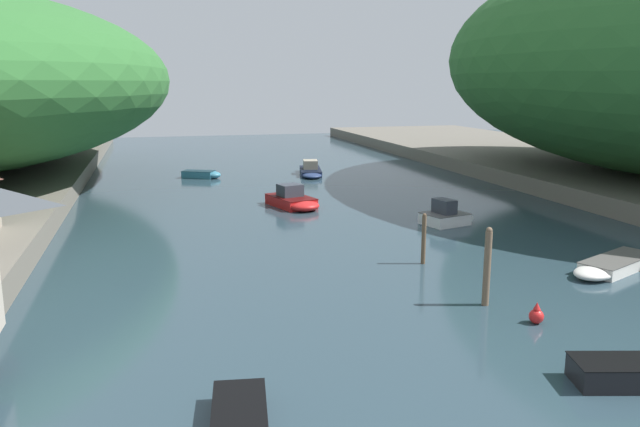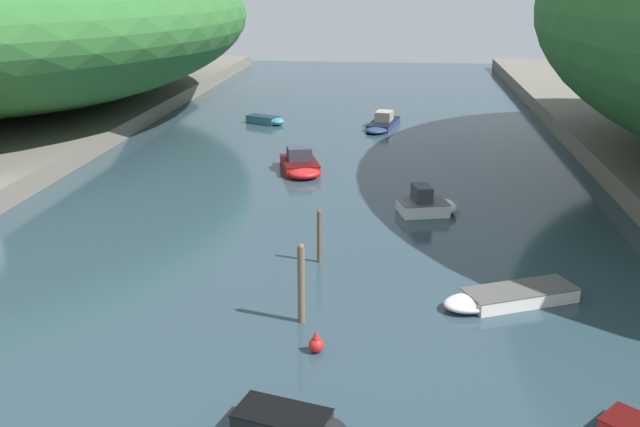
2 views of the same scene
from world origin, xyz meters
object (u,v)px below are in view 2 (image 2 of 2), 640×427
object	(u,v)px
boat_red_skiff	(295,426)
boat_far_right_bank	(382,124)
boat_small_dinghy	(428,204)
channel_buoy_near	(316,344)
boat_yellow_tender	(301,165)
boat_near_quay	(267,120)
boat_cabin_cruiser	(505,297)

from	to	relation	value
boat_red_skiff	boat_far_right_bank	size ratio (longest dim) A/B	0.54
boat_small_dinghy	boat_red_skiff	bearing A→B (deg)	-26.73
boat_small_dinghy	channel_buoy_near	bearing A→B (deg)	-30.15
boat_yellow_tender	boat_small_dinghy	distance (m)	10.90
boat_near_quay	boat_small_dinghy	bearing A→B (deg)	56.05
boat_near_quay	channel_buoy_near	xyz separation A→B (m)	(8.69, -38.13, -0.02)
boat_yellow_tender	boat_red_skiff	bearing A→B (deg)	81.53
boat_cabin_cruiser	boat_small_dinghy	bearing A→B (deg)	-10.71
boat_far_right_bank	boat_small_dinghy	distance (m)	22.23
boat_yellow_tender	boat_near_quay	xyz separation A→B (m)	(-4.99, 15.20, -0.15)
boat_near_quay	boat_red_skiff	bearing A→B (deg)	37.70
boat_cabin_cruiser	boat_small_dinghy	xyz separation A→B (m)	(-2.64, 10.94, 0.21)
boat_near_quay	channel_buoy_near	world-z (taller)	channel_buoy_near
boat_small_dinghy	boat_cabin_cruiser	bearing A→B (deg)	-1.18
boat_small_dinghy	channel_buoy_near	size ratio (longest dim) A/B	4.45
channel_buoy_near	boat_yellow_tender	bearing A→B (deg)	99.17
boat_yellow_tender	boat_cabin_cruiser	size ratio (longest dim) A/B	0.91
boat_far_right_bank	channel_buoy_near	distance (m)	37.51
boat_yellow_tender	boat_cabin_cruiser	distance (m)	21.22
boat_far_right_bank	channel_buoy_near	size ratio (longest dim) A/B	8.06
boat_yellow_tender	boat_cabin_cruiser	xyz separation A→B (m)	(10.61, -18.38, -0.20)
boat_small_dinghy	channel_buoy_near	world-z (taller)	boat_small_dinghy
boat_far_right_bank	boat_cabin_cruiser	xyz separation A→B (m)	(5.74, -32.95, -0.11)
boat_yellow_tender	channel_buoy_near	xyz separation A→B (m)	(3.70, -22.92, -0.17)
boat_yellow_tender	boat_cabin_cruiser	world-z (taller)	boat_yellow_tender
boat_red_skiff	boat_near_quay	distance (m)	43.74
boat_yellow_tender	boat_near_quay	world-z (taller)	boat_yellow_tender
boat_cabin_cruiser	channel_buoy_near	distance (m)	8.26
boat_small_dinghy	channel_buoy_near	xyz separation A→B (m)	(-4.26, -15.48, -0.17)
channel_buoy_near	boat_red_skiff	bearing A→B (deg)	-90.37
boat_cabin_cruiser	channel_buoy_near	xyz separation A→B (m)	(-6.90, -4.54, 0.03)
boat_red_skiff	boat_small_dinghy	xyz separation A→B (m)	(4.29, 20.23, 0.13)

